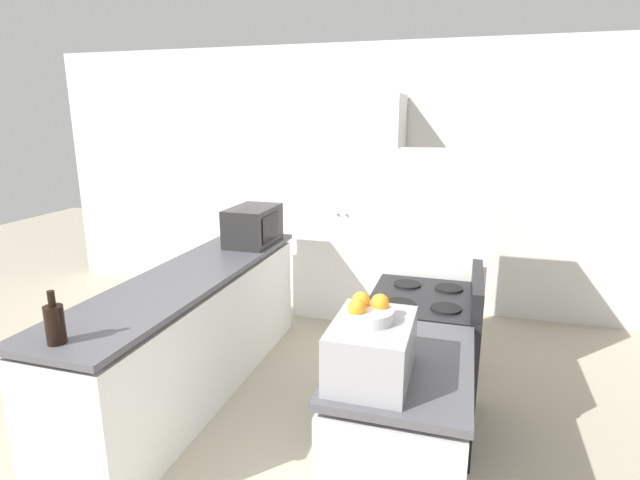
# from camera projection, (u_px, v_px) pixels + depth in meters

# --- Properties ---
(wall_back) EXTENTS (7.00, 0.06, 2.60)m
(wall_back) POSITION_uv_depth(u_px,v_px,m) (365.00, 179.00, 5.02)
(wall_back) COLOR silver
(wall_back) RESTS_ON ground_plane
(counter_left) EXTENTS (0.60, 2.53, 0.88)m
(counter_left) POSITION_uv_depth(u_px,v_px,m) (192.00, 335.00, 3.52)
(counter_left) COLOR silver
(counter_left) RESTS_ON ground_plane
(counter_right) EXTENTS (0.60, 0.90, 0.88)m
(counter_right) POSITION_uv_depth(u_px,v_px,m) (400.00, 449.00, 2.32)
(counter_right) COLOR silver
(counter_right) RESTS_ON ground_plane
(pantry_cabinet) EXTENTS (0.97, 0.57, 2.11)m
(pantry_cabinet) POSITION_uv_depth(u_px,v_px,m) (349.00, 208.00, 4.80)
(pantry_cabinet) COLOR silver
(pantry_cabinet) RESTS_ON ground_plane
(stove) EXTENTS (0.66, 0.71, 1.04)m
(stove) POSITION_uv_depth(u_px,v_px,m) (422.00, 363.00, 3.08)
(stove) COLOR black
(stove) RESTS_ON ground_plane
(refrigerator) EXTENTS (0.70, 0.70, 1.69)m
(refrigerator) POSITION_uv_depth(u_px,v_px,m) (436.00, 267.00, 3.67)
(refrigerator) COLOR white
(refrigerator) RESTS_ON ground_plane
(microwave) EXTENTS (0.34, 0.53, 0.31)m
(microwave) POSITION_uv_depth(u_px,v_px,m) (253.00, 226.00, 4.14)
(microwave) COLOR black
(microwave) RESTS_ON counter_left
(wine_bottle) EXTENTS (0.09, 0.09, 0.26)m
(wine_bottle) POSITION_uv_depth(u_px,v_px,m) (55.00, 323.00, 2.34)
(wine_bottle) COLOR black
(wine_bottle) RESTS_ON counter_left
(toaster_oven) EXTENTS (0.32, 0.45, 0.24)m
(toaster_oven) POSITION_uv_depth(u_px,v_px,m) (371.00, 349.00, 2.04)
(toaster_oven) COLOR #939399
(toaster_oven) RESTS_ON counter_right
(fruit_bowl) EXTENTS (0.21, 0.21, 0.10)m
(fruit_bowl) POSITION_uv_depth(u_px,v_px,m) (367.00, 311.00, 2.02)
(fruit_bowl) COLOR silver
(fruit_bowl) RESTS_ON toaster_oven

